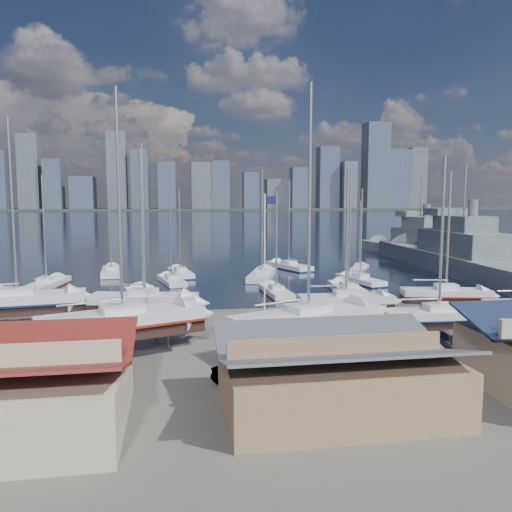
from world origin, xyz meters
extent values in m
plane|color=#605E59|center=(0.00, -10.00, 0.00)|extent=(1400.00, 1400.00, 0.00)
cube|color=#1B2B3E|center=(0.00, 300.00, -0.15)|extent=(1400.00, 600.00, 0.40)
cube|color=#2D332D|center=(0.00, 560.00, 1.10)|extent=(1400.00, 80.00, 2.20)
cube|color=#595E66|center=(-168.55, 559.47, 44.11)|extent=(22.49, 24.47, 83.83)
cube|color=#3D4756|center=(-141.97, 552.31, 30.18)|extent=(19.55, 21.83, 55.97)
cube|color=#475166|center=(-111.19, 558.58, 20.77)|extent=(26.03, 30.49, 37.14)
cube|color=#595E66|center=(-70.96, 546.95, 46.02)|extent=(21.60, 16.58, 87.63)
cube|color=#3D4756|center=(-45.38, 548.38, 36.00)|extent=(19.42, 28.42, 67.60)
cube|color=#475166|center=(-15.00, 551.59, 29.25)|extent=(20.24, 23.80, 54.09)
cube|color=#595E66|center=(25.78, 548.33, 29.20)|extent=(24.62, 19.72, 54.00)
cube|color=#3D4756|center=(47.64, 546.55, 30.18)|extent=(20.75, 17.93, 55.97)
cube|color=#475166|center=(84.09, 544.87, 23.71)|extent=(18.36, 16.25, 43.03)
cube|color=#595E66|center=(120.24, 563.78, 20.05)|extent=(28.49, 22.03, 35.69)
cube|color=#3D4756|center=(145.71, 546.00, 26.75)|extent=(23.34, 17.87, 49.11)
cube|color=#475166|center=(184.98, 560.84, 40.18)|extent=(25.35, 19.79, 75.95)
cube|color=#595E66|center=(208.39, 554.33, 31.04)|extent=(17.00, 27.45, 57.67)
cube|color=#3D4756|center=(245.53, 554.25, 55.22)|extent=(29.28, 24.05, 106.04)
cube|color=#475166|center=(277.54, 563.71, 39.40)|extent=(30.82, 28.37, 74.41)
cube|color=#595E66|center=(307.39, 565.54, 40.94)|extent=(21.74, 17.03, 77.48)
cube|color=#8C6B4C|center=(0.00, -26.00, 1.50)|extent=(12.00, 8.00, 3.00)
cube|color=#555A61|center=(0.00, -26.00, 3.54)|extent=(12.60, 8.40, 1.27)
cube|color=#2D2D33|center=(-22.32, -4.29, 0.08)|extent=(6.64, 3.67, 0.16)
cube|color=black|center=(-22.32, -4.29, 1.66)|extent=(11.76, 4.17, 0.92)
cube|color=silver|center=(-22.32, -4.29, 2.58)|extent=(11.82, 4.65, 0.92)
cube|color=#0E1F47|center=(-22.32, -4.29, 2.16)|extent=(11.94, 4.69, 0.18)
cube|color=silver|center=(-22.32, -4.29, 3.29)|extent=(3.10, 2.28, 0.50)
cylinder|color=#B2B2B7|center=(-22.32, -4.29, 10.81)|extent=(0.22, 0.22, 15.53)
cube|color=#2D2D33|center=(-12.31, -13.61, 0.08)|extent=(7.23, 5.11, 0.16)
cube|color=black|center=(-12.31, -13.61, 1.68)|extent=(12.23, 6.82, 0.96)
cube|color=silver|center=(-12.31, -13.61, 2.64)|extent=(12.40, 7.29, 0.96)
cube|color=maroon|center=(-12.31, -13.61, 2.20)|extent=(12.52, 7.36, 0.19)
cube|color=silver|center=(-12.31, -13.61, 3.37)|extent=(3.51, 2.92, 0.50)
cylinder|color=#B2B2B7|center=(-12.31, -13.61, 11.20)|extent=(0.22, 0.22, 16.17)
cube|color=#2D2D33|center=(-11.25, -4.89, 0.08)|extent=(5.74, 3.52, 0.16)
cube|color=black|center=(-11.25, -4.89, 1.59)|extent=(9.99, 4.31, 0.78)
cube|color=silver|center=(-11.25, -4.89, 2.37)|extent=(10.07, 4.71, 0.78)
cube|color=silver|center=(-11.25, -4.89, 3.00)|extent=(2.72, 2.11, 0.50)
cylinder|color=#B2B2B7|center=(-11.25, -4.89, 9.31)|extent=(0.22, 0.22, 13.12)
cube|color=#2D2D33|center=(1.31, -15.68, 0.08)|extent=(7.36, 5.38, 0.16)
cube|color=black|center=(1.31, -15.68, 1.69)|extent=(12.37, 7.30, 0.97)
cube|color=silver|center=(1.31, -15.68, 2.66)|extent=(12.57, 7.77, 0.97)
cube|color=#0E1F47|center=(1.31, -15.68, 2.21)|extent=(12.69, 7.85, 0.19)
cube|color=silver|center=(1.31, -15.68, 3.40)|extent=(3.59, 3.05, 0.50)
cylinder|color=#B2B2B7|center=(1.31, -15.68, 11.37)|extent=(0.22, 0.22, 16.45)
cube|color=#2D2D33|center=(7.14, -7.52, 0.08)|extent=(4.90, 2.43, 0.16)
cube|color=black|center=(7.14, -7.52, 1.55)|extent=(8.82, 2.50, 0.70)
cube|color=silver|center=(7.14, -7.52, 2.25)|extent=(8.83, 2.87, 0.70)
cube|color=silver|center=(7.14, -7.52, 2.85)|extent=(2.25, 1.57, 0.50)
cylinder|color=#B2B2B7|center=(7.14, -7.52, 8.48)|extent=(0.22, 0.22, 11.78)
cube|color=#2D2D33|center=(12.27, -14.84, 0.08)|extent=(5.02, 2.47, 0.16)
cube|color=black|center=(12.27, -14.84, 1.56)|extent=(9.05, 2.51, 0.72)
cube|color=silver|center=(12.27, -14.84, 2.28)|extent=(9.07, 2.89, 0.72)
cube|color=#0E1F47|center=(12.27, -14.84, 1.95)|extent=(9.16, 2.92, 0.14)
cube|color=silver|center=(12.27, -14.84, 2.88)|extent=(2.30, 1.60, 0.50)
cylinder|color=#B2B2B7|center=(12.27, -14.84, 8.69)|extent=(0.22, 0.22, 12.10)
cube|color=#2D2D33|center=(18.10, -5.90, 0.08)|extent=(5.04, 3.11, 0.16)
cube|color=black|center=(18.10, -5.90, 1.54)|extent=(8.76, 3.83, 0.68)
cube|color=silver|center=(18.10, -5.90, 2.22)|extent=(8.84, 4.18, 0.68)
cube|color=maroon|center=(18.10, -5.90, 1.91)|extent=(8.93, 4.22, 0.14)
cube|color=silver|center=(18.10, -5.90, 2.81)|extent=(2.39, 1.86, 0.50)
cylinder|color=#B2B2B7|center=(18.10, -5.90, 8.32)|extent=(0.22, 0.22, 11.51)
cube|color=black|center=(-24.77, 16.37, -0.27)|extent=(3.89, 10.28, 0.80)
cube|color=silver|center=(-24.77, 16.37, 0.53)|extent=(4.30, 10.35, 0.80)
cube|color=maroon|center=(-24.77, 16.37, 0.16)|extent=(4.35, 10.45, 0.16)
cube|color=silver|center=(-24.77, 16.37, 1.18)|extent=(2.05, 2.74, 0.50)
cylinder|color=#B2B2B7|center=(-24.77, 16.37, 7.71)|extent=(0.22, 0.22, 13.55)
cube|color=black|center=(-17.94, 27.11, -0.26)|extent=(3.19, 9.99, 0.79)
cube|color=silver|center=(-17.94, 27.11, 0.52)|extent=(3.60, 10.03, 0.79)
cube|color=silver|center=(-17.94, 27.11, 1.16)|extent=(1.86, 2.59, 0.50)
cylinder|color=#B2B2B7|center=(-17.94, 27.11, 7.55)|extent=(0.22, 0.22, 13.27)
cube|color=black|center=(-11.62, 3.89, -0.34)|extent=(5.08, 12.36, 0.96)
cube|color=silver|center=(-11.62, 3.89, 0.63)|extent=(5.57, 12.45, 0.96)
cube|color=#0E1F47|center=(-11.62, 3.89, 0.18)|extent=(5.63, 12.58, 0.19)
cube|color=silver|center=(-11.62, 3.89, 1.36)|extent=(2.55, 3.34, 0.50)
cylinder|color=#B2B2B7|center=(-11.62, 3.89, 9.23)|extent=(0.22, 0.22, 16.25)
cube|color=black|center=(-8.86, 17.28, -0.22)|extent=(3.83, 8.73, 0.68)
cube|color=silver|center=(-8.86, 17.28, 0.46)|extent=(4.18, 8.81, 0.68)
cube|color=silver|center=(-8.86, 17.28, 1.05)|extent=(1.86, 2.38, 0.50)
cylinder|color=#B2B2B7|center=(-8.86, 17.28, 6.53)|extent=(0.22, 0.22, 11.47)
cube|color=black|center=(-7.53, 24.22, -0.24)|extent=(3.65, 9.38, 0.73)
cube|color=silver|center=(-7.53, 24.22, 0.49)|extent=(4.03, 9.44, 0.73)
cube|color=#0E1F47|center=(-7.53, 24.22, 0.15)|extent=(4.07, 9.54, 0.15)
cube|color=silver|center=(-7.53, 24.22, 1.10)|extent=(1.89, 2.51, 0.50)
cylinder|color=#B2B2B7|center=(-7.53, 24.22, 7.03)|extent=(0.22, 0.22, 12.35)
cube|color=black|center=(3.54, 6.74, -0.22)|extent=(2.45, 8.63, 0.68)
cube|color=silver|center=(3.54, 6.74, 0.46)|extent=(2.81, 8.65, 0.68)
cube|color=maroon|center=(3.54, 6.74, 0.15)|extent=(2.84, 8.74, 0.14)
cube|color=silver|center=(3.54, 6.74, 1.05)|extent=(1.54, 2.20, 0.50)
cylinder|color=#B2B2B7|center=(3.54, 6.74, 6.57)|extent=(0.22, 0.22, 11.53)
cube|color=black|center=(4.11, 19.48, -0.30)|extent=(5.80, 11.17, 0.87)
cube|color=silver|center=(4.11, 19.48, 0.57)|extent=(6.24, 11.31, 0.87)
cube|color=silver|center=(4.11, 19.48, 1.26)|extent=(2.58, 3.15, 0.50)
cylinder|color=#B2B2B7|center=(4.11, 19.48, 8.37)|extent=(0.22, 0.22, 14.71)
cube|color=black|center=(10.29, 28.89, -0.27)|extent=(5.87, 10.24, 0.80)
cube|color=silver|center=(10.29, 28.89, 0.53)|extent=(6.27, 10.39, 0.80)
cube|color=#0E1F47|center=(10.29, 28.89, 0.16)|extent=(6.33, 10.50, 0.16)
cube|color=silver|center=(10.29, 28.89, 1.18)|extent=(2.49, 2.96, 0.50)
cylinder|color=#B2B2B7|center=(10.29, 28.89, 7.72)|extent=(0.22, 0.22, 13.58)
cube|color=black|center=(12.24, 5.74, -0.29)|extent=(3.56, 10.78, 0.85)
cube|color=silver|center=(12.24, 5.74, 0.56)|extent=(4.00, 10.82, 0.85)
cube|color=silver|center=(12.24, 5.74, 1.23)|extent=(2.03, 2.81, 0.50)
cylinder|color=#B2B2B7|center=(12.24, 5.74, 8.12)|extent=(0.22, 0.22, 14.28)
cube|color=black|center=(16.72, 13.46, -0.24)|extent=(4.01, 9.18, 0.71)
cube|color=silver|center=(16.72, 13.46, 0.48)|extent=(4.38, 9.27, 0.71)
cube|color=#0E1F47|center=(16.72, 13.46, 0.15)|extent=(4.42, 9.36, 0.14)
cube|color=silver|center=(16.72, 13.46, 1.09)|extent=(1.95, 2.51, 0.50)
cylinder|color=#B2B2B7|center=(16.72, 13.46, 6.87)|extent=(0.22, 0.22, 12.06)
cube|color=black|center=(20.91, 24.75, -0.20)|extent=(5.45, 7.72, 0.63)
cube|color=silver|center=(20.91, 24.75, 0.43)|extent=(5.73, 7.88, 0.63)
cube|color=maroon|center=(20.91, 24.75, 0.14)|extent=(5.79, 7.96, 0.13)
cube|color=silver|center=(20.91, 24.75, 0.99)|extent=(2.10, 2.35, 0.50)
cylinder|color=#B2B2B7|center=(20.91, 24.75, 6.01)|extent=(0.22, 0.22, 10.55)
cube|color=slate|center=(36.38, 20.82, 0.53)|extent=(12.77, 54.14, 4.83)
cube|color=slate|center=(36.38, 20.82, 4.75)|extent=(8.32, 19.25, 3.60)
cube|color=slate|center=(36.38, 20.82, 7.75)|extent=(5.98, 11.10, 2.40)
cube|color=slate|center=(36.80, 26.17, 9.45)|extent=(6.41, 5.82, 1.20)
cylinder|color=#B2B2B7|center=(36.38, 20.82, 12.95)|extent=(0.30, 0.30, 8.00)
cube|color=slate|center=(40.30, 42.11, 0.39)|extent=(11.28, 38.67, 3.44)
cube|color=slate|center=(40.30, 42.11, 3.91)|extent=(6.67, 13.91, 3.60)
cube|color=slate|center=(40.30, 42.11, 6.91)|extent=(4.68, 8.07, 2.40)
cube|color=slate|center=(39.78, 45.90, 8.61)|extent=(4.76, 4.37, 1.20)
cylinder|color=#B2B2B7|center=(40.30, 42.11, 12.11)|extent=(0.30, 0.30, 8.00)
imported|color=gray|center=(-4.42, -19.47, 0.68)|extent=(3.09, 4.33, 1.37)
imported|color=gray|center=(-3.99, -21.14, 0.75)|extent=(4.80, 3.08, 1.49)
imported|color=gray|center=(6.79, -20.74, 0.79)|extent=(3.63, 6.06, 1.58)
imported|color=gray|center=(11.95, -17.93, 0.77)|extent=(2.44, 5.42, 1.54)
cylinder|color=white|center=(-0.47, -7.34, 5.95)|extent=(0.12, 0.12, 11.90)
cube|color=#181440|center=(0.03, -7.34, 11.31)|extent=(0.99, 0.05, 0.69)
camera|label=1|loc=(-8.49, -50.87, 11.25)|focal=35.00mm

